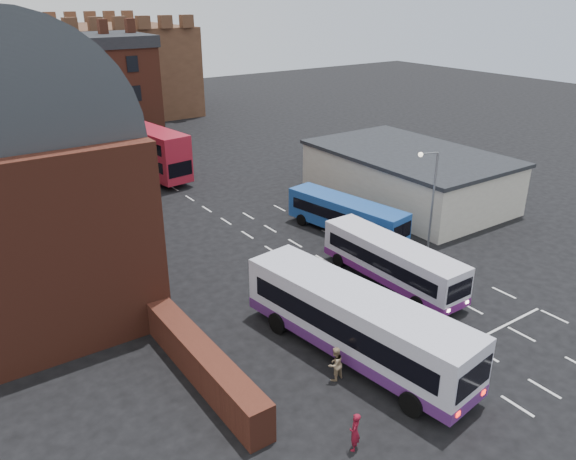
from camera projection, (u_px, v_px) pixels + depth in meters
ground at (397, 330)px, 29.43m from camera, size 180.00×180.00×0.00m
forecourt_wall at (204, 364)px, 25.23m from camera, size 1.20×10.00×1.80m
cream_building at (407, 175)px, 47.05m from camera, size 10.40×16.40×4.25m
brick_terrace at (46, 104)px, 58.87m from camera, size 22.00×10.00×11.00m
castle_keep at (99, 70)px, 80.09m from camera, size 22.00×22.00×12.00m
bus_white_outbound at (355, 320)px, 26.60m from camera, size 4.48×12.75×3.41m
bus_white_inbound at (392, 259)px, 33.54m from camera, size 2.63×9.95×2.71m
bus_blue at (346, 214)px, 40.47m from camera, size 3.80×9.85×2.62m
bus_red_double at (146, 150)px, 53.20m from camera, size 4.17×12.10×4.74m
street_lamp at (430, 193)px, 36.52m from camera, size 1.38×0.63×7.07m
pedestrian_red at (355, 432)px, 21.45m from camera, size 0.72×0.68×1.66m
pedestrian_beige at (335, 364)px, 25.35m from camera, size 0.89×0.74×1.67m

